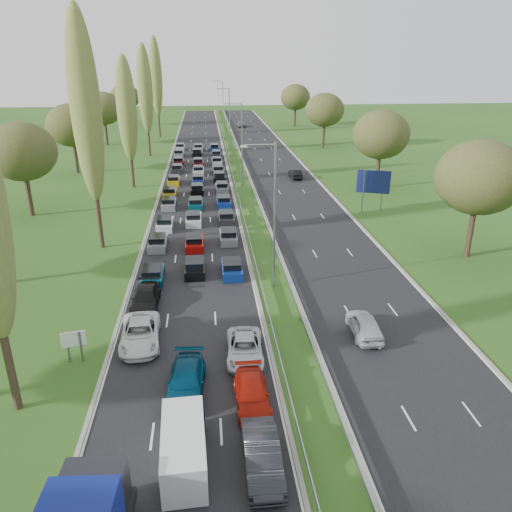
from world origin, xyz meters
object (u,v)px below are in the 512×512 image
info_sign (74,342)px  white_van_rear (184,445)px  near_car_2 (140,334)px  near_car_3 (146,298)px  direction_sign (373,184)px

info_sign → white_van_rear: bearing=-52.4°
info_sign → near_car_2: bearing=23.4°
near_car_3 → info_sign: size_ratio=2.38×
near_car_3 → direction_sign: bearing=43.2°
near_car_2 → direction_sign: 37.77m
white_van_rear → near_car_3: bearing=99.6°
near_car_2 → white_van_rear: 11.41m
near_car_3 → near_car_2: bearing=-86.9°
info_sign → direction_sign: bearing=46.1°
near_car_2 → direction_sign: direction_sign is taller
near_car_2 → direction_sign: size_ratio=1.05×
near_car_3 → info_sign: bearing=-116.6°
near_car_3 → white_van_rear: size_ratio=0.98×
near_car_3 → white_van_rear: (3.48, -16.25, 0.30)m
near_car_3 → white_van_rear: 16.62m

